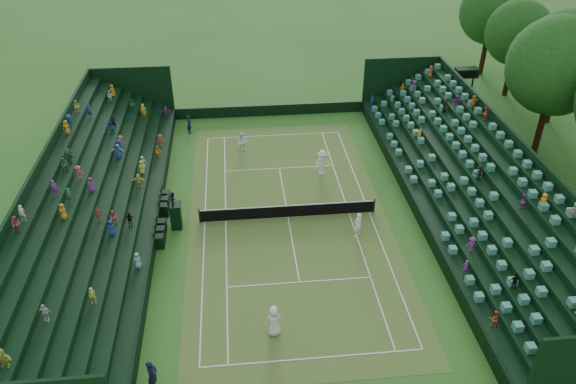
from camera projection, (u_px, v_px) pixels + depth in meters
name	position (u px, v px, depth m)	size (l,w,h in m)	color
ground	(288.00, 217.00, 37.21)	(160.00, 160.00, 0.00)	#2B611E
court_surface	(288.00, 217.00, 37.20)	(12.97, 26.77, 0.01)	#387F2A
perimeter_wall_north	(270.00, 110.00, 50.19)	(17.17, 0.20, 1.00)	black
perimeter_wall_east	(414.00, 204.00, 37.66)	(0.20, 31.77, 1.00)	black
perimeter_wall_west	(157.00, 219.00, 36.21)	(0.20, 31.77, 1.00)	black
north_grandstand	(476.00, 187.00, 37.45)	(6.60, 32.00, 4.90)	black
south_grandstand	(88.00, 209.00, 35.28)	(6.60, 32.00, 4.90)	black
tennis_net	(288.00, 211.00, 36.92)	(11.67, 0.10, 1.06)	black
scoreboard_tower	(466.00, 74.00, 50.37)	(2.00, 1.00, 3.70)	black
tree_row	(564.00, 61.00, 43.16)	(10.76, 36.57, 10.93)	black
umpire_chair	(175.00, 213.00, 35.62)	(0.86, 0.86, 2.71)	black
courtside_chairs	(163.00, 217.00, 36.38)	(0.58, 5.55, 1.26)	black
player_near_west	(274.00, 321.00, 28.14)	(0.88, 0.57, 1.80)	white
player_near_east	(358.00, 225.00, 35.02)	(0.63, 0.42, 1.74)	white
player_far_west	(242.00, 142.00, 44.33)	(0.81, 0.63, 1.66)	white
player_far_east	(322.00, 163.00, 41.31)	(1.29, 0.75, 2.00)	white
line_judge_north	(189.00, 124.00, 47.05)	(0.59, 0.39, 1.63)	black
line_judge_south	(152.00, 375.00, 25.39)	(0.63, 0.41, 1.72)	black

